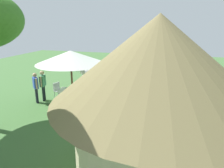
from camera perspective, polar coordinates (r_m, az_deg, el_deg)
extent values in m
plane|color=#426B37|center=(11.70, 5.61, -4.57)|extent=(36.00, 36.00, 0.00)
cylinder|color=beige|center=(5.87, 11.02, -15.07)|extent=(4.10, 4.10, 2.28)
cone|color=olive|center=(5.09, 12.37, 6.53)|extent=(5.22, 5.22, 2.11)
cylinder|color=brown|center=(11.24, -10.85, 0.10)|extent=(0.10, 0.10, 2.14)
cone|color=silver|center=(10.94, -11.24, 7.20)|extent=(3.56, 3.56, 0.67)
cube|color=white|center=(11.35, -10.75, -1.61)|extent=(1.55, 1.12, 0.04)
cylinder|color=silver|center=(10.99, -7.88, -4.11)|extent=(0.06, 0.06, 0.70)
cylinder|color=silver|center=(11.32, -14.26, -3.86)|extent=(0.06, 0.06, 0.70)
cylinder|color=silver|center=(11.65, -7.16, -2.88)|extent=(0.06, 0.06, 0.70)
cylinder|color=silver|center=(11.97, -13.20, -2.67)|extent=(0.06, 0.06, 0.70)
cube|color=silver|center=(10.36, -11.14, -4.99)|extent=(0.57, 0.56, 0.04)
cube|color=silver|center=(10.10, -11.30, -4.20)|extent=(0.42, 0.20, 0.45)
cylinder|color=silver|center=(10.62, -12.02, -5.79)|extent=(0.04, 0.04, 0.45)
cylinder|color=silver|center=(10.59, -9.97, -5.75)|extent=(0.04, 0.04, 0.45)
cylinder|color=silver|center=(10.29, -12.22, -6.55)|extent=(0.04, 0.04, 0.45)
cylinder|color=silver|center=(10.26, -10.09, -6.50)|extent=(0.04, 0.04, 0.45)
cube|color=white|center=(11.74, -5.24, -2.15)|extent=(0.61, 0.61, 0.04)
cube|color=white|center=(11.73, -4.39, -0.99)|extent=(0.32, 0.36, 0.45)
cylinder|color=white|center=(11.59, -5.73, -3.60)|extent=(0.04, 0.04, 0.45)
cylinder|color=white|center=(11.93, -6.33, -3.03)|extent=(0.04, 0.04, 0.45)
cylinder|color=white|center=(11.70, -4.06, -3.35)|extent=(0.04, 0.04, 0.45)
cylinder|color=white|center=(12.04, -4.71, -2.79)|extent=(0.04, 0.04, 0.45)
cube|color=silver|center=(12.27, -14.32, -1.78)|extent=(0.55, 0.56, 0.04)
cube|color=silver|center=(12.35, -14.95, -0.62)|extent=(0.19, 0.43, 0.45)
cylinder|color=silver|center=(12.32, -13.03, -2.72)|extent=(0.04, 0.04, 0.45)
cylinder|color=silver|center=(12.10, -14.41, -3.18)|extent=(0.04, 0.04, 0.45)
cylinder|color=silver|center=(12.59, -14.10, -2.38)|extent=(0.04, 0.04, 0.45)
cylinder|color=silver|center=(12.37, -15.45, -2.82)|extent=(0.04, 0.04, 0.45)
cylinder|color=black|center=(11.87, -19.79, -3.07)|extent=(0.12, 0.12, 0.83)
cylinder|color=black|center=(12.01, -19.93, -2.86)|extent=(0.12, 0.12, 0.83)
cube|color=#2F4EB9|center=(11.73, -20.19, 0.30)|extent=(0.47, 0.46, 0.59)
cylinder|color=tan|center=(11.49, -19.95, 0.08)|extent=(0.09, 0.09, 0.55)
cylinder|color=tan|center=(11.97, -20.43, 0.66)|extent=(0.09, 0.09, 0.55)
sphere|color=tan|center=(11.63, -20.39, 2.31)|extent=(0.22, 0.22, 0.22)
cylinder|color=black|center=(12.20, -18.01, -2.33)|extent=(0.12, 0.12, 0.85)
cylinder|color=black|center=(12.06, -18.24, -2.55)|extent=(0.12, 0.12, 0.85)
cube|color=#428964|center=(11.92, -18.43, 0.86)|extent=(0.33, 0.50, 0.60)
cylinder|color=tan|center=(12.16, -18.04, 1.27)|extent=(0.09, 0.09, 0.57)
cylinder|color=tan|center=(11.68, -18.85, 0.60)|extent=(0.09, 0.09, 0.57)
sphere|color=tan|center=(11.82, -18.62, 2.90)|extent=(0.23, 0.23, 0.23)
cylinder|color=black|center=(13.89, 21.66, -0.43)|extent=(0.12, 0.12, 0.85)
cylinder|color=black|center=(13.99, 21.23, -0.27)|extent=(0.12, 0.12, 0.85)
cube|color=blue|center=(13.76, 21.76, 2.55)|extent=(0.46, 0.49, 0.60)
cylinder|color=tan|center=(13.58, 22.54, 2.38)|extent=(0.09, 0.09, 0.57)
cylinder|color=tan|center=(13.93, 21.01, 2.87)|extent=(0.09, 0.09, 0.57)
sphere|color=tan|center=(13.67, 21.95, 4.33)|extent=(0.23, 0.23, 0.23)
cylinder|color=silver|center=(11.40, 20.10, -0.58)|extent=(0.93, 1.64, 0.65)
cylinder|color=black|center=(11.12, 20.49, -1.04)|extent=(0.66, 0.21, 0.66)
cylinder|color=black|center=(11.66, 19.76, -0.19)|extent=(0.66, 0.21, 0.66)
cylinder|color=silver|center=(12.07, 19.29, 1.30)|extent=(0.39, 0.58, 0.50)
cube|color=silver|center=(12.30, 19.05, 2.36)|extent=(0.25, 0.43, 0.20)
cube|color=black|center=(12.48, 18.85, 2.42)|extent=(0.14, 0.14, 0.12)
cube|color=black|center=(12.03, 19.38, 2.22)|extent=(0.11, 0.37, 0.28)
cylinder|color=silver|center=(12.09, 18.31, -2.66)|extent=(0.11, 0.11, 0.79)
cylinder|color=black|center=(12.21, 18.16, -4.29)|extent=(0.13, 0.13, 0.06)
cylinder|color=silver|center=(12.18, 19.94, -2.68)|extent=(0.11, 0.11, 0.79)
cylinder|color=black|center=(12.30, 19.77, -4.30)|extent=(0.13, 0.13, 0.06)
cylinder|color=silver|center=(11.02, 19.63, -4.63)|extent=(0.11, 0.11, 0.79)
cylinder|color=black|center=(11.15, 19.45, -6.39)|extent=(0.13, 0.13, 0.06)
cylinder|color=silver|center=(11.12, 21.41, -4.64)|extent=(0.11, 0.11, 0.79)
cylinder|color=black|center=(11.25, 21.21, -6.38)|extent=(0.13, 0.13, 0.06)
cylinder|color=black|center=(10.68, 21.13, -2.38)|extent=(0.09, 0.24, 0.53)
cylinder|color=silver|center=(12.56, 6.11, 1.42)|extent=(1.55, 1.14, 0.61)
cylinder|color=black|center=(12.50, 4.85, 1.38)|extent=(0.33, 0.60, 0.62)
cylinder|color=black|center=(12.63, 7.24, 1.46)|extent=(0.33, 0.60, 0.62)
cylinder|color=silver|center=(12.71, 9.24, 2.31)|extent=(0.59, 0.47, 0.48)
cube|color=silver|center=(12.75, 10.48, 3.05)|extent=(0.44, 0.33, 0.20)
cube|color=black|center=(12.82, 11.24, 2.93)|extent=(0.16, 0.16, 0.12)
cube|color=black|center=(12.66, 9.29, 3.19)|extent=(0.35, 0.19, 0.28)
cylinder|color=silver|center=(13.02, 8.16, -0.80)|extent=(0.11, 0.11, 0.72)
cylinder|color=black|center=(13.12, 8.10, -2.17)|extent=(0.13, 0.13, 0.06)
cylinder|color=silver|center=(12.71, 8.57, -1.25)|extent=(0.11, 0.11, 0.72)
cylinder|color=black|center=(12.81, 8.51, -2.64)|extent=(0.13, 0.13, 0.06)
cylinder|color=silver|center=(12.77, 3.50, -1.01)|extent=(0.11, 0.11, 0.72)
cylinder|color=black|center=(12.87, 3.47, -2.40)|extent=(0.13, 0.13, 0.06)
cylinder|color=silver|center=(12.45, 3.80, -1.47)|extent=(0.11, 0.11, 0.72)
cylinder|color=black|center=(12.56, 3.78, -2.89)|extent=(0.13, 0.13, 0.06)
cylinder|color=black|center=(12.43, 2.69, 0.86)|extent=(0.23, 0.14, 0.53)
cylinder|color=silver|center=(13.73, -4.54, 3.18)|extent=(1.59, 1.67, 0.62)
cylinder|color=black|center=(13.88, -3.30, 3.35)|extent=(0.53, 0.48, 0.63)
cylinder|color=black|center=(13.59, -5.68, 3.02)|extent=(0.53, 0.48, 0.63)
cylinder|color=silver|center=(13.33, -7.78, 3.47)|extent=(0.56, 0.58, 0.49)
cube|color=silver|center=(13.19, -8.92, 4.00)|extent=(0.40, 0.42, 0.20)
cube|color=black|center=(13.13, -9.63, 3.77)|extent=(0.17, 0.17, 0.12)
cube|color=black|center=(13.29, -7.81, 4.31)|extent=(0.27, 0.30, 0.28)
cylinder|color=silver|center=(13.47, -6.56, 0.05)|extent=(0.11, 0.11, 0.81)
cylinder|color=black|center=(13.58, -6.51, -1.47)|extent=(0.13, 0.13, 0.06)
cylinder|color=silver|center=(13.77, -7.18, 0.39)|extent=(0.11, 0.11, 0.81)
cylinder|color=black|center=(13.87, -7.12, -1.09)|extent=(0.13, 0.13, 0.06)
cylinder|color=silver|center=(14.04, -1.83, 0.83)|extent=(0.11, 0.11, 0.81)
cylinder|color=black|center=(14.14, -1.82, -0.63)|extent=(0.13, 0.13, 0.06)
cylinder|color=silver|center=(14.32, -2.52, 1.14)|extent=(0.11, 0.11, 0.81)
cylinder|color=black|center=(14.43, -2.50, -0.29)|extent=(0.13, 0.13, 0.06)
cylinder|color=black|center=(14.17, -1.32, 3.23)|extent=(0.19, 0.21, 0.53)
cube|color=#A24F43|center=(15.62, 0.03, 1.07)|extent=(2.67, 1.57, 0.08)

